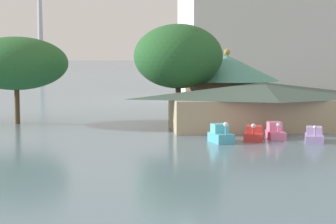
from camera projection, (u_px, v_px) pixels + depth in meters
name	position (u px, v px, depth m)	size (l,w,h in m)	color
pedal_boat_cyan	(221.00, 135.00, 47.22)	(1.91, 2.54, 1.77)	#4CB7CC
pedal_boat_red	(254.00, 134.00, 48.46)	(2.31, 3.19, 1.53)	red
pedal_boat_pink	(275.00, 132.00, 49.76)	(1.54, 3.07, 1.44)	pink
pedal_boat_lavender	(314.00, 136.00, 47.69)	(2.29, 3.21, 1.48)	#B299D8
boathouse	(263.00, 105.00, 55.29)	(18.87, 7.71, 4.53)	tan
green_roof_pavilion	(227.00, 84.00, 64.16)	(11.50, 11.50, 7.80)	brown
shoreline_tree_tall_left	(16.00, 63.00, 59.64)	(10.64, 10.64, 9.00)	brown
shoreline_tree_mid	(178.00, 56.00, 59.50)	(9.15, 9.15, 10.29)	brown
background_building_block	(273.00, 20.00, 94.89)	(29.73, 19.63, 25.83)	silver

